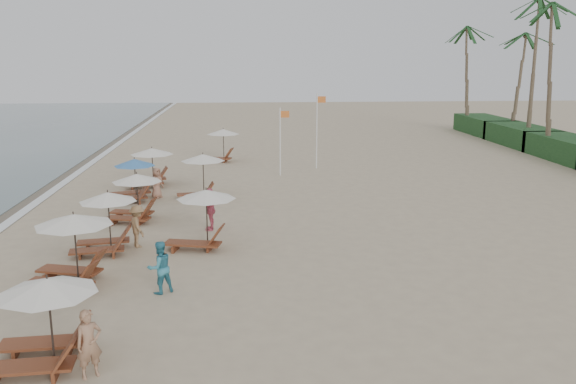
{
  "coord_description": "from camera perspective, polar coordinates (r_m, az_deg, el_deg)",
  "views": [
    {
      "loc": [
        -1.06,
        -17.91,
        7.03
      ],
      "look_at": [
        1.0,
        7.63,
        1.3
      ],
      "focal_mm": 37.5,
      "sensor_mm": 36.0,
      "label": 1
    }
  ],
  "objects": [
    {
      "name": "inland_station_0",
      "position": [
        22.64,
        -8.37,
        -2.16
      ],
      "size": [
        2.83,
        2.24,
        2.22
      ],
      "color": "brown",
      "rests_on": "ground"
    },
    {
      "name": "beachgoer_near",
      "position": [
        14.52,
        -18.34,
        -13.51
      ],
      "size": [
        0.69,
        0.63,
        1.59
      ],
      "primitive_type": "imported",
      "rotation": [
        0.0,
        0.0,
        0.54
      ],
      "color": "#A07457",
      "rests_on": "ground"
    },
    {
      "name": "lounger_station_5",
      "position": [
        34.42,
        -13.15,
        2.27
      ],
      "size": [
        2.8,
        2.38,
        2.14
      ],
      "color": "brown",
      "rests_on": "ground"
    },
    {
      "name": "lounger_station_0",
      "position": [
        15.31,
        -22.49,
        -11.47
      ],
      "size": [
        2.67,
        2.26,
        2.13
      ],
      "color": "brown",
      "rests_on": "ground"
    },
    {
      "name": "lounger_station_4",
      "position": [
        31.08,
        -14.78,
        0.9
      ],
      "size": [
        2.63,
        2.5,
        2.13
      ],
      "color": "brown",
      "rests_on": "ground"
    },
    {
      "name": "beachgoer_far_b",
      "position": [
        31.41,
        -12.33,
        0.85
      ],
      "size": [
        0.81,
        0.92,
        1.58
      ],
      "primitive_type": "imported",
      "rotation": [
        0.0,
        0.0,
        1.06
      ],
      "color": "#9D6D55",
      "rests_on": "ground"
    },
    {
      "name": "beachgoer_mid_a",
      "position": [
        18.78,
        -12.06,
        -7.0
      ],
      "size": [
        1.01,
        0.95,
        1.64
      ],
      "primitive_type": "imported",
      "rotation": [
        0.0,
        0.0,
        3.71
      ],
      "color": "teal",
      "rests_on": "ground"
    },
    {
      "name": "inland_station_2",
      "position": [
        41.79,
        -6.49,
        4.66
      ],
      "size": [
        2.84,
        2.24,
        2.22
      ],
      "color": "brown",
      "rests_on": "ground"
    },
    {
      "name": "lounger_station_1",
      "position": [
        20.12,
        -20.15,
        -5.22
      ],
      "size": [
        2.8,
        2.47,
        2.31
      ],
      "color": "brown",
      "rests_on": "ground"
    },
    {
      "name": "flag_pole_near",
      "position": [
        36.46,
        -0.69,
        5.15
      ],
      "size": [
        0.59,
        0.08,
        4.12
      ],
      "color": "silver",
      "rests_on": "ground"
    },
    {
      "name": "flag_pole_far",
      "position": [
        38.83,
        2.8,
        6.15
      ],
      "size": [
        0.6,
        0.08,
        4.84
      ],
      "color": "silver",
      "rests_on": "ground"
    },
    {
      "name": "ground",
      "position": [
        19.27,
        -1.15,
        -8.8
      ],
      "size": [
        160.0,
        160.0,
        0.0
      ],
      "primitive_type": "plane",
      "color": "tan",
      "rests_on": "ground"
    },
    {
      "name": "inland_station_1",
      "position": [
        31.02,
        -8.35,
        2.14
      ],
      "size": [
        2.57,
        2.24,
        2.22
      ],
      "color": "brown",
      "rests_on": "ground"
    },
    {
      "name": "lounger_station_2",
      "position": [
        23.07,
        -17.14,
        -2.92
      ],
      "size": [
        2.5,
        2.08,
        2.27
      ],
      "color": "brown",
      "rests_on": "ground"
    },
    {
      "name": "beachgoer_mid_b",
      "position": [
        23.44,
        -14.08,
        -3.16
      ],
      "size": [
        1.01,
        1.21,
        1.63
      ],
      "primitive_type": "imported",
      "rotation": [
        0.0,
        0.0,
        2.03
      ],
      "color": "#916F49",
      "rests_on": "ground"
    },
    {
      "name": "beachgoer_far_a",
      "position": [
        25.15,
        -7.37,
        -1.62
      ],
      "size": [
        0.47,
        1.06,
        1.79
      ],
      "primitive_type": "imported",
      "rotation": [
        0.0,
        0.0,
        4.68
      ],
      "color": "#C54F63",
      "rests_on": "ground"
    },
    {
      "name": "lounger_station_3",
      "position": [
        27.19,
        -14.52,
        -0.51
      ],
      "size": [
        2.55,
        2.2,
        2.1
      ],
      "color": "brown",
      "rests_on": "ground"
    },
    {
      "name": "foam_line",
      "position": [
        30.51,
        -23.89,
        -1.8
      ],
      "size": [
        0.5,
        140.0,
        0.02
      ],
      "primitive_type": "cube",
      "color": "white",
      "rests_on": "ground"
    }
  ]
}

